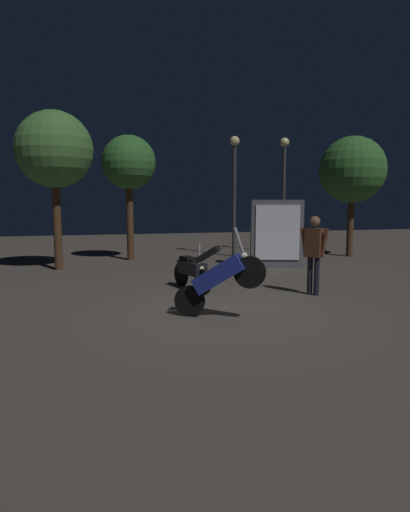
# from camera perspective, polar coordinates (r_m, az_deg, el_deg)

# --- Properties ---
(ground_plane) EXTENTS (40.00, 40.00, 0.00)m
(ground_plane) POSITION_cam_1_polar(r_m,az_deg,el_deg) (8.47, 2.62, -7.19)
(ground_plane) COLOR #4C443D
(motorcycle_blue_foreground) EXTENTS (1.46, 0.97, 1.63)m
(motorcycle_blue_foreground) POSITION_cam_1_polar(r_m,az_deg,el_deg) (7.91, 1.75, -2.71)
(motorcycle_blue_foreground) COLOR black
(motorcycle_blue_foreground) RESTS_ON ground_plane
(motorcycle_black_parked_left) EXTENTS (0.55, 1.62, 1.11)m
(motorcycle_black_parked_left) POSITION_cam_1_polar(r_m,az_deg,el_deg) (10.53, -1.70, -1.92)
(motorcycle_black_parked_left) COLOR black
(motorcycle_black_parked_left) RESTS_ON ground_plane
(person_rider_beside) EXTENTS (0.48, 0.59, 1.75)m
(person_rider_beside) POSITION_cam_1_polar(r_m,az_deg,el_deg) (10.14, 13.68, 1.01)
(person_rider_beside) COLOR black
(person_rider_beside) RESTS_ON ground_plane
(streetlamp_near) EXTENTS (0.36, 0.36, 4.48)m
(streetlamp_near) POSITION_cam_1_polar(r_m,az_deg,el_deg) (18.00, 9.98, 9.56)
(streetlamp_near) COLOR #38383D
(streetlamp_near) RESTS_ON ground_plane
(streetlamp_far) EXTENTS (0.36, 0.36, 4.40)m
(streetlamp_far) POSITION_cam_1_polar(r_m,az_deg,el_deg) (16.75, 3.74, 9.68)
(streetlamp_far) COLOR #38383D
(streetlamp_far) RESTS_ON ground_plane
(tree_left_bg) EXTENTS (1.85, 1.85, 4.30)m
(tree_left_bg) POSITION_cam_1_polar(r_m,az_deg,el_deg) (15.89, -9.65, 11.47)
(tree_left_bg) COLOR #4C331E
(tree_left_bg) RESTS_ON ground_plane
(tree_center_bg) EXTENTS (2.42, 2.42, 4.40)m
(tree_center_bg) POSITION_cam_1_polar(r_m,az_deg,el_deg) (17.53, 18.22, 10.32)
(tree_center_bg) COLOR #4C331E
(tree_center_bg) RESTS_ON ground_plane
(tree_right_bg) EXTENTS (2.24, 2.24, 4.68)m
(tree_right_bg) POSITION_cam_1_polar(r_m,az_deg,el_deg) (14.15, -18.59, 12.58)
(tree_right_bg) COLOR #4C331E
(tree_right_bg) RESTS_ON ground_plane
(kiosk_billboard) EXTENTS (1.68, 0.93, 2.10)m
(kiosk_billboard) POSITION_cam_1_polar(r_m,az_deg,el_deg) (14.22, 9.07, 2.84)
(kiosk_billboard) COLOR #595960
(kiosk_billboard) RESTS_ON ground_plane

